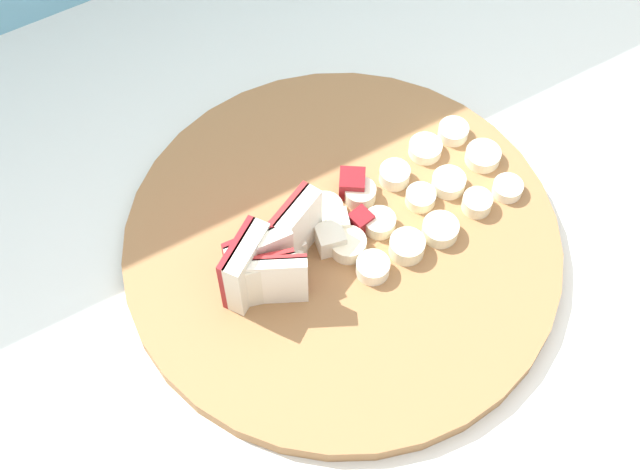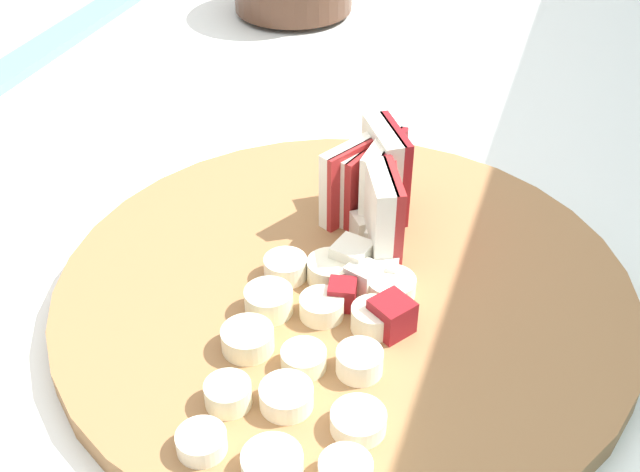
{
  "view_description": "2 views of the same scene",
  "coord_description": "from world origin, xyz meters",
  "px_view_note": "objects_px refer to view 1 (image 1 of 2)",
  "views": [
    {
      "loc": [
        -0.2,
        -0.3,
        1.56
      ],
      "look_at": [
        -0.02,
        0.02,
        0.95
      ],
      "focal_mm": 52.76,
      "sensor_mm": 36.0,
      "label": 1
    },
    {
      "loc": [
        0.37,
        0.14,
        1.22
      ],
      "look_at": [
        -0.02,
        0.0,
        0.92
      ],
      "focal_mm": 44.74,
      "sensor_mm": 36.0,
      "label": 2
    }
  ],
  "objects_px": {
    "cutting_board": "(342,246)",
    "apple_dice_pile": "(329,225)",
    "apple_wedge_fan": "(270,257)",
    "banana_slice_rows": "(412,202)"
  },
  "relations": [
    {
      "from": "cutting_board",
      "to": "apple_dice_pile",
      "type": "height_order",
      "value": "apple_dice_pile"
    },
    {
      "from": "cutting_board",
      "to": "apple_wedge_fan",
      "type": "bearing_deg",
      "value": 179.18
    },
    {
      "from": "cutting_board",
      "to": "apple_wedge_fan",
      "type": "xyz_separation_m",
      "value": [
        -0.06,
        0.0,
        0.04
      ]
    },
    {
      "from": "apple_dice_pile",
      "to": "banana_slice_rows",
      "type": "relative_size",
      "value": 0.62
    },
    {
      "from": "apple_wedge_fan",
      "to": "apple_dice_pile",
      "type": "xyz_separation_m",
      "value": [
        0.06,
        0.01,
        -0.02
      ]
    },
    {
      "from": "cutting_board",
      "to": "apple_wedge_fan",
      "type": "relative_size",
      "value": 3.53
    },
    {
      "from": "apple_wedge_fan",
      "to": "banana_slice_rows",
      "type": "distance_m",
      "value": 0.13
    },
    {
      "from": "apple_dice_pile",
      "to": "banana_slice_rows",
      "type": "bearing_deg",
      "value": -10.89
    },
    {
      "from": "cutting_board",
      "to": "banana_slice_rows",
      "type": "xyz_separation_m",
      "value": [
        0.07,
        -0.0,
        0.01
      ]
    },
    {
      "from": "apple_wedge_fan",
      "to": "banana_slice_rows",
      "type": "bearing_deg",
      "value": -0.44
    }
  ]
}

